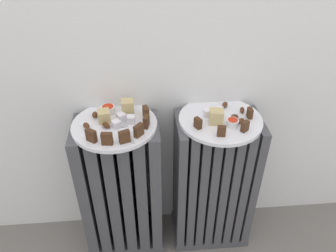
{
  "coord_description": "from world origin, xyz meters",
  "views": [
    {
      "loc": [
        -0.07,
        -0.56,
        1.15
      ],
      "look_at": [
        0.0,
        0.28,
        0.55
      ],
      "focal_mm": 35.27,
      "sensor_mm": 36.0,
      "label": 1
    }
  ],
  "objects_px": {
    "plate_left": "(114,125)",
    "fork": "(127,131)",
    "radiator_left": "(122,190)",
    "radiator_right": "(213,184)",
    "plate_right": "(220,120)",
    "jam_bowl_left": "(108,109)",
    "jam_bowl_right": "(232,123)"
  },
  "relations": [
    {
      "from": "plate_right",
      "to": "fork",
      "type": "distance_m",
      "value": 0.3
    },
    {
      "from": "radiator_left",
      "to": "radiator_right",
      "type": "bearing_deg",
      "value": 0.0
    },
    {
      "from": "plate_left",
      "to": "plate_right",
      "type": "relative_size",
      "value": 1.0
    },
    {
      "from": "plate_left",
      "to": "plate_right",
      "type": "xyz_separation_m",
      "value": [
        0.33,
        0.0,
        0.0
      ]
    },
    {
      "from": "plate_left",
      "to": "fork",
      "type": "xyz_separation_m",
      "value": [
        0.04,
        -0.05,
        0.01
      ]
    },
    {
      "from": "jam_bowl_left",
      "to": "fork",
      "type": "bearing_deg",
      "value": -60.66
    },
    {
      "from": "radiator_right",
      "to": "fork",
      "type": "relative_size",
      "value": 5.2
    },
    {
      "from": "radiator_right",
      "to": "plate_left",
      "type": "height_order",
      "value": "plate_left"
    },
    {
      "from": "radiator_left",
      "to": "plate_right",
      "type": "xyz_separation_m",
      "value": [
        0.33,
        0.0,
        0.29
      ]
    },
    {
      "from": "radiator_left",
      "to": "plate_right",
      "type": "height_order",
      "value": "plate_right"
    },
    {
      "from": "radiator_left",
      "to": "jam_bowl_right",
      "type": "height_order",
      "value": "jam_bowl_right"
    },
    {
      "from": "radiator_right",
      "to": "jam_bowl_right",
      "type": "height_order",
      "value": "jam_bowl_right"
    },
    {
      "from": "radiator_right",
      "to": "fork",
      "type": "height_order",
      "value": "fork"
    },
    {
      "from": "radiator_left",
      "to": "fork",
      "type": "height_order",
      "value": "fork"
    },
    {
      "from": "jam_bowl_right",
      "to": "fork",
      "type": "distance_m",
      "value": 0.32
    },
    {
      "from": "radiator_left",
      "to": "fork",
      "type": "bearing_deg",
      "value": -48.17
    },
    {
      "from": "radiator_right",
      "to": "jam_bowl_left",
      "type": "relative_size",
      "value": 12.38
    },
    {
      "from": "jam_bowl_left",
      "to": "jam_bowl_right",
      "type": "bearing_deg",
      "value": -16.22
    },
    {
      "from": "plate_left",
      "to": "jam_bowl_left",
      "type": "bearing_deg",
      "value": 108.35
    },
    {
      "from": "radiator_right",
      "to": "jam_bowl_left",
      "type": "height_order",
      "value": "jam_bowl_left"
    },
    {
      "from": "radiator_left",
      "to": "fork",
      "type": "relative_size",
      "value": 5.2
    },
    {
      "from": "radiator_right",
      "to": "jam_bowl_left",
      "type": "xyz_separation_m",
      "value": [
        -0.36,
        0.07,
        0.31
      ]
    },
    {
      "from": "plate_right",
      "to": "jam_bowl_left",
      "type": "relative_size",
      "value": 5.94
    },
    {
      "from": "radiator_left",
      "to": "plate_left",
      "type": "relative_size",
      "value": 2.08
    },
    {
      "from": "radiator_left",
      "to": "plate_left",
      "type": "bearing_deg",
      "value": 180.0
    },
    {
      "from": "plate_right",
      "to": "fork",
      "type": "bearing_deg",
      "value": -171.06
    },
    {
      "from": "plate_left",
      "to": "fork",
      "type": "bearing_deg",
      "value": -48.17
    },
    {
      "from": "radiator_right",
      "to": "jam_bowl_right",
      "type": "xyz_separation_m",
      "value": [
        0.03,
        -0.04,
        0.31
      ]
    },
    {
      "from": "jam_bowl_right",
      "to": "fork",
      "type": "height_order",
      "value": "jam_bowl_right"
    },
    {
      "from": "plate_right",
      "to": "jam_bowl_left",
      "type": "height_order",
      "value": "jam_bowl_left"
    },
    {
      "from": "radiator_right",
      "to": "plate_left",
      "type": "distance_m",
      "value": 0.44
    },
    {
      "from": "radiator_left",
      "to": "plate_left",
      "type": "height_order",
      "value": "plate_left"
    }
  ]
}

